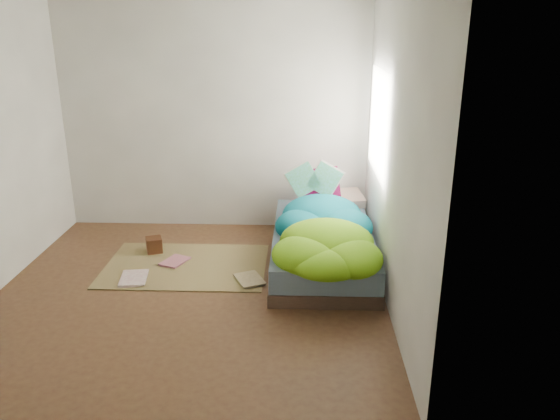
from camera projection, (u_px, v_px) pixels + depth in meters
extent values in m
cube|color=#4A2B1C|center=(190.00, 292.00, 4.96)|extent=(3.50, 3.50, 0.00)
cube|color=#B3B1AA|center=(214.00, 117.00, 6.18)|extent=(3.50, 0.04, 2.60)
cube|color=#B3B1AA|center=(113.00, 227.00, 2.88)|extent=(3.50, 0.04, 2.60)
cube|color=#B3B1AA|center=(394.00, 154.00, 4.47)|extent=(0.04, 3.50, 2.60)
cube|color=white|center=(378.00, 122.00, 5.29)|extent=(0.01, 1.00, 1.20)
cube|color=#34271C|center=(322.00, 256.00, 5.57)|extent=(1.00, 2.00, 0.12)
cube|color=slate|center=(322.00, 240.00, 5.52)|extent=(0.98, 1.96, 0.22)
cube|color=brown|center=(186.00, 265.00, 5.48)|extent=(1.60, 1.10, 0.01)
cube|color=beige|center=(338.00, 200.00, 6.22)|extent=(0.62, 0.46, 0.12)
cube|color=#50052A|center=(318.00, 190.00, 6.01)|extent=(0.48, 0.34, 0.47)
cube|color=#36180C|center=(154.00, 245.00, 5.77)|extent=(0.20, 0.20, 0.16)
imported|color=silver|center=(121.00, 279.00, 5.15)|extent=(0.29, 0.37, 0.03)
imported|color=#B2666D|center=(166.00, 260.00, 5.57)|extent=(0.31, 0.34, 0.03)
imported|color=tan|center=(238.00, 282.00, 5.10)|extent=(0.34, 0.38, 0.02)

